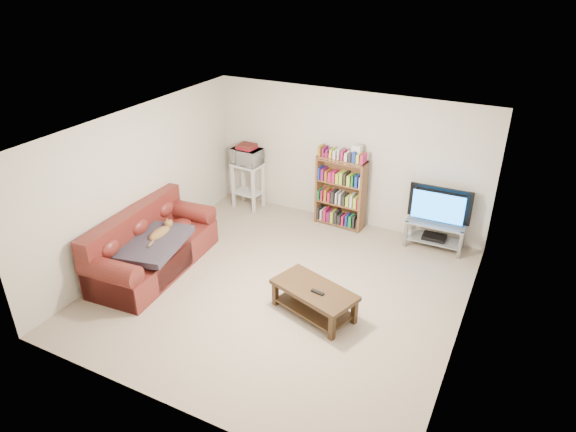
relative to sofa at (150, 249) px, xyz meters
The scene contains 19 objects.
floor 2.16m from the sofa, 10.65° to the left, with size 5.00×5.00×0.00m, color tan.
ceiling 2.97m from the sofa, 10.65° to the left, with size 5.00×5.00×0.00m, color white.
wall_back 3.68m from the sofa, 54.07° to the left, with size 5.00×5.00×0.00m, color beige.
wall_front 3.10m from the sofa, 45.11° to the right, with size 5.00×5.00×0.00m, color beige.
wall_left 1.04m from the sofa, 135.56° to the left, with size 5.00×5.00×0.00m, color beige.
wall_right 4.70m from the sofa, ahead, with size 5.00×5.00×0.00m, color beige.
sofa is the anchor object (origin of this frame).
blanket 0.33m from the sofa, 34.48° to the right, with size 0.86×1.11×0.10m, color #332D38.
cat 0.34m from the sofa, 19.45° to the left, with size 0.24×0.60×0.18m, color brown, non-canonical shape.
coffee_table 2.76m from the sofa, ahead, with size 1.27×0.90×0.42m.
remote 2.84m from the sofa, ahead, with size 0.19×0.05×0.02m, color black.
tv_stand 4.62m from the sofa, 34.54° to the left, with size 0.95×0.44×0.47m.
television 4.64m from the sofa, 34.54° to the left, with size 1.01×0.13×0.58m, color black.
dvd_player 4.63m from the sofa, 34.54° to the left, with size 0.38×0.26×0.06m, color black.
bookshelf 3.40m from the sofa, 51.64° to the left, with size 0.90×0.33×1.28m.
shelf_clutter 3.61m from the sofa, 50.42° to the left, with size 0.66×0.21×0.28m.
microwave_stand 2.59m from the sofa, 84.70° to the left, with size 0.58×0.45×0.88m.
microwave 2.67m from the sofa, 84.70° to the left, with size 0.54×0.37×0.30m, color silver.
game_boxes 2.73m from the sofa, 84.70° to the left, with size 0.32×0.28×0.05m, color maroon.
Camera 1 is at (2.90, -5.52, 4.40)m, focal length 32.00 mm.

